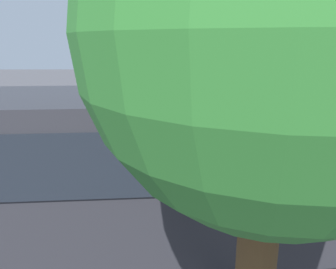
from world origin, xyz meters
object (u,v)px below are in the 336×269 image
at_px(spectator_left, 184,157).
at_px(stunt_motorcycle, 156,118).
at_px(tour_bus, 187,178).
at_px(parked_motorcycle_dark, 83,188).
at_px(traffic_cone, 204,142).
at_px(tree_centre, 277,8).
at_px(spectator_centre, 150,161).
at_px(spectator_right, 97,158).
at_px(spectator_far_left, 227,159).
at_px(parked_motorcycle_silver, 287,187).

distance_m(spectator_left, stunt_motorcycle, 4.99).
height_order(tour_bus, parked_motorcycle_dark, tour_bus).
xyz_separation_m(stunt_motorcycle, traffic_cone, (-1.85, 1.14, -0.73)).
bearing_deg(tree_centre, spectator_left, -88.87).
bearing_deg(spectator_centre, tree_centre, 99.46).
bearing_deg(spectator_left, tree_centre, 91.13).
relative_size(tour_bus, spectator_right, 5.45).
relative_size(spectator_centre, tree_centre, 0.29).
xyz_separation_m(spectator_far_left, spectator_right, (3.55, 0.10, 0.10)).
bearing_deg(spectator_right, tour_bus, 129.45).
height_order(tour_bus, spectator_centre, tour_bus).
bearing_deg(spectator_centre, spectator_left, -169.28).
height_order(parked_motorcycle_dark, stunt_motorcycle, stunt_motorcycle).
bearing_deg(spectator_right, tree_centre, 111.52).
distance_m(tour_bus, tree_centre, 4.53).
height_order(spectator_left, stunt_motorcycle, stunt_motorcycle).
xyz_separation_m(spectator_right, parked_motorcycle_silver, (-4.98, 0.65, -0.61)).
bearing_deg(parked_motorcycle_dark, spectator_centre, -161.56).
bearing_deg(tree_centre, stunt_motorcycle, -85.25).
xyz_separation_m(spectator_far_left, spectator_left, (1.19, -0.07, 0.04)).
bearing_deg(spectator_far_left, spectator_right, 1.66).
height_order(spectator_centre, spectator_right, spectator_right).
distance_m(spectator_far_left, spectator_centre, 2.12).
relative_size(spectator_left, stunt_motorcycle, 0.89).
height_order(spectator_centre, parked_motorcycle_dark, spectator_centre).
bearing_deg(parked_motorcycle_silver, spectator_centre, -10.31).
bearing_deg(parked_motorcycle_silver, spectator_left, -17.37).
bearing_deg(stunt_motorcycle, tree_centre, 94.75).
bearing_deg(parked_motorcycle_silver, traffic_cone, -70.97).
xyz_separation_m(tour_bus, parked_motorcycle_silver, (-2.76, -2.06, -1.16)).
xyz_separation_m(spectator_far_left, traffic_cone, (0.16, -3.85, -0.69)).
height_order(spectator_far_left, spectator_right, spectator_right).
relative_size(parked_motorcycle_silver, tree_centre, 0.35).
relative_size(tour_bus, tree_centre, 1.68).
relative_size(spectator_far_left, parked_motorcycle_silver, 0.82).
distance_m(spectator_right, stunt_motorcycle, 5.33).
bearing_deg(spectator_far_left, stunt_motorcycle, -68.08).
relative_size(tour_bus, spectator_far_left, 5.92).
distance_m(spectator_far_left, traffic_cone, 3.92).
xyz_separation_m(spectator_left, traffic_cone, (-1.03, -3.78, -0.72)).
xyz_separation_m(spectator_left, spectator_right, (2.36, 0.17, 0.07)).
distance_m(spectator_left, spectator_centre, 0.94).
relative_size(spectator_far_left, stunt_motorcycle, 0.87).
distance_m(spectator_left, parked_motorcycle_dark, 2.81).
xyz_separation_m(spectator_far_left, stunt_motorcycle, (2.01, -5.00, 0.04)).
bearing_deg(traffic_cone, tour_bus, 80.05).
bearing_deg(spectator_centre, parked_motorcycle_dark, 18.44).
xyz_separation_m(spectator_centre, stunt_motorcycle, (-0.10, -5.10, 0.03)).
height_order(tour_bus, stunt_motorcycle, tour_bus).
bearing_deg(traffic_cone, spectator_far_left, 92.35).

